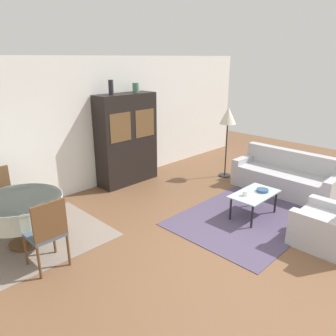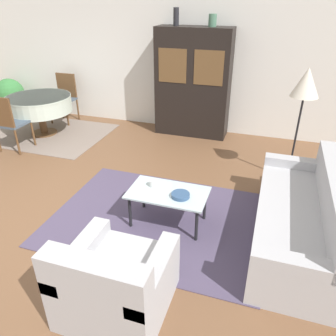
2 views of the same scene
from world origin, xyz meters
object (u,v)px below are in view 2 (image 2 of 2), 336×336
at_px(armchair, 115,283).
at_px(display_cabinet, 193,83).
at_px(coffee_table, 168,196).
at_px(couch, 301,220).
at_px(dining_chair_near, 8,120).
at_px(dining_chair_far, 65,95).
at_px(vase_tall, 176,17).
at_px(potted_plant, 10,94).
at_px(vase_short, 213,20).
at_px(dining_table, 39,104).
at_px(cup, 153,183).
at_px(floor_lamp, 306,87).
at_px(bowl, 180,195).

xyz_separation_m(armchair, display_cabinet, (-0.43, 4.20, 0.68)).
bearing_deg(coffee_table, couch, 4.89).
distance_m(couch, dining_chair_near, 4.78).
height_order(dining_chair_far, vase_tall, vase_tall).
height_order(display_cabinet, potted_plant, display_cabinet).
xyz_separation_m(display_cabinet, vase_short, (0.30, 0.00, 1.08)).
distance_m(vase_tall, vase_short, 0.64).
bearing_deg(vase_short, dining_chair_far, -177.32).
xyz_separation_m(armchair, dining_chair_far, (-3.17, 4.06, 0.26)).
relative_size(dining_table, cup, 13.25).
height_order(dining_chair_far, potted_plant, dining_chair_far).
bearing_deg(dining_chair_far, floor_lamp, 165.38).
bearing_deg(couch, dining_table, 68.78).
distance_m(armchair, cup, 1.38).
height_order(coffee_table, dining_table, dining_table).
height_order(dining_chair_near, vase_tall, vase_tall).
xyz_separation_m(dining_chair_near, vase_short, (3.04, 1.79, 1.49)).
relative_size(coffee_table, vase_tall, 3.15).
xyz_separation_m(display_cabinet, floor_lamp, (1.84, -1.33, 0.39)).
height_order(dining_chair_near, floor_lamp, floor_lamp).
height_order(dining_chair_near, bowl, dining_chair_near).
height_order(bowl, vase_tall, vase_tall).
xyz_separation_m(coffee_table, potted_plant, (-4.60, 2.72, 0.09)).
bearing_deg(vase_tall, couch, -50.70).
distance_m(coffee_table, floor_lamp, 2.30).
xyz_separation_m(display_cabinet, potted_plant, (-4.13, -0.19, -0.50)).
distance_m(dining_chair_far, cup, 4.04).
bearing_deg(vase_tall, dining_table, -158.07).
relative_size(couch, potted_plant, 2.55).
distance_m(floor_lamp, vase_short, 2.15).
relative_size(coffee_table, floor_lamp, 0.56).
bearing_deg(vase_tall, potted_plant, -177.14).
bearing_deg(bowl, armchair, -99.41).
bearing_deg(dining_chair_far, cup, 138.09).
xyz_separation_m(armchair, floor_lamp, (1.41, 2.87, 1.07)).
distance_m(display_cabinet, cup, 2.90).
bearing_deg(couch, coffee_table, 94.89).
bearing_deg(bowl, dining_chair_far, 140.12).
bearing_deg(couch, armchair, 133.31).
height_order(cup, bowl, cup).
bearing_deg(dining_chair_far, bowl, 140.12).
relative_size(dining_chair_near, dining_chair_far, 1.00).
height_order(floor_lamp, bowl, floor_lamp).
xyz_separation_m(dining_table, vase_short, (3.04, 0.97, 1.45)).
distance_m(dining_table, cup, 3.55).
relative_size(coffee_table, cup, 10.05).
xyz_separation_m(armchair, potted_plant, (-4.56, 4.01, 0.17)).
bearing_deg(coffee_table, vase_tall, 105.57).
relative_size(armchair, cup, 9.40).
distance_m(coffee_table, potted_plant, 5.35).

